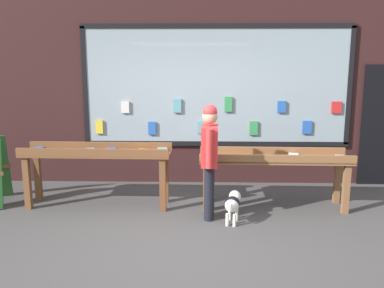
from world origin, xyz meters
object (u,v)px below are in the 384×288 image
display_table_left (97,158)px  small_dog (233,203)px  person_browsing (210,154)px  display_table_right (274,163)px

display_table_left → small_dog: size_ratio=3.96×
person_browsing → display_table_left: bearing=75.8°
person_browsing → display_table_right: bearing=-61.3°
display_table_right → small_dog: 0.99m
display_table_left → person_browsing: size_ratio=1.39×
small_dog → person_browsing: bearing=77.7°
person_browsing → small_dog: size_ratio=2.85×
display_table_right → person_browsing: 1.11m
display_table_left → small_dog: (1.99, -0.64, -0.47)m
display_table_left → display_table_right: size_ratio=1.00×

